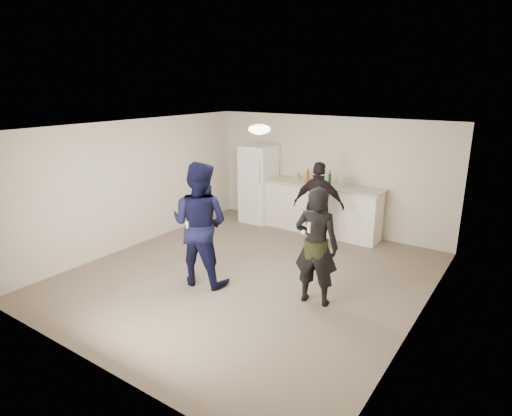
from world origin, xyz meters
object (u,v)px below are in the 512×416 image
Objects in this scene: shaker at (298,177)px; man at (200,224)px; fridge at (259,184)px; spectator at (319,205)px; woman at (316,246)px; counter at (320,209)px.

shaker is 3.36m from man.
spectator is (1.91, -0.74, -0.04)m from fridge.
man is 1.90m from woman.
fridge is 4.04m from woman.
man is 1.13× the size of woman.
woman reaches higher than counter.
spectator reaches higher than shaker.
shaker is at bearing -65.88° from woman.
fridge is (-1.58, -0.07, 0.38)m from counter.
fridge is 10.59× the size of shaker.
shaker is at bearing 6.10° from fridge.
fridge is at bearing -177.46° from counter.
man is at bearing -99.00° from counter.
shaker is 0.10× the size of woman.
counter is 1.44× the size of fridge.
man reaches higher than counter.
fridge is 2.05m from spectator.
shaker is at bearing -53.61° from spectator.
counter is 3.19m from woman.
fridge is at bearing -32.90° from spectator.
spectator is at bearing -73.94° from woman.
man reaches higher than spectator.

